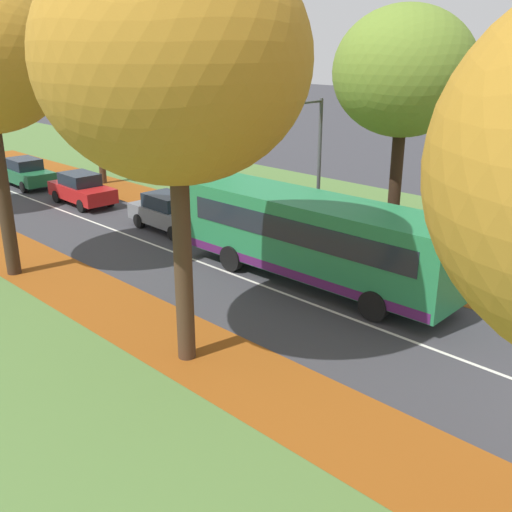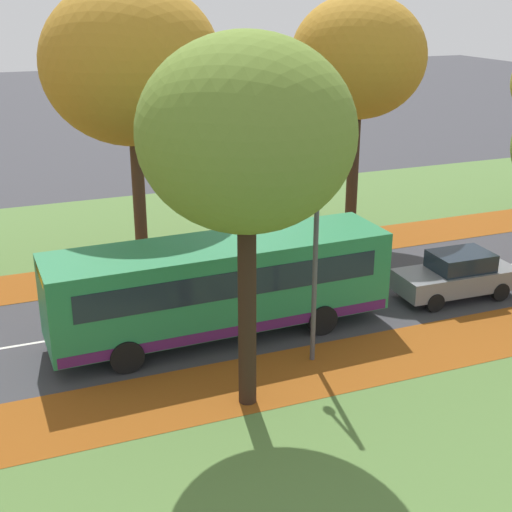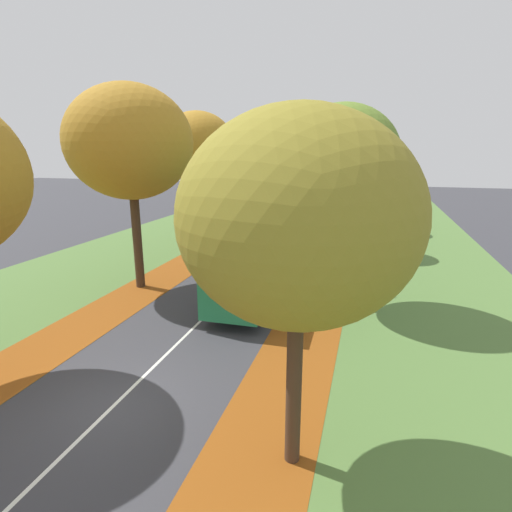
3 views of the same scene
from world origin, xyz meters
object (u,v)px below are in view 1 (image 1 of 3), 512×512
object	(u,v)px
tree_right_far	(94,75)
streetlamp_right	(314,161)
bus	(315,236)
car_grey_lead	(169,212)
tree_right_mid	(194,92)
car_red_following	(82,189)
tree_right_near	(404,73)
car_green_third_in_line	(26,173)
tree_left_near	(174,60)

from	to	relation	value
tree_right_far	streetlamp_right	bearing A→B (deg)	-93.79
bus	car_grey_lead	size ratio (longest dim) A/B	2.46
tree_right_mid	car_red_following	world-z (taller)	tree_right_mid
tree_right_far	car_red_following	world-z (taller)	tree_right_far
car_grey_lead	tree_right_near	bearing A→B (deg)	-68.24
car_grey_lead	car_green_third_in_line	xyz separation A→B (m)	(-0.55, 12.66, 0.00)
tree_right_near	car_green_third_in_line	distance (m)	22.97
tree_left_near	car_grey_lead	distance (m)	13.42
tree_right_near	car_red_following	xyz separation A→B (m)	(-4.03, 15.84, -6.11)
streetlamp_right	car_red_following	world-z (taller)	streetlamp_right
streetlamp_right	car_green_third_in_line	bearing A→B (deg)	97.30
bus	tree_right_near	bearing A→B (deg)	-8.80
tree_left_near	car_green_third_in_line	xyz separation A→B (m)	(6.21, 22.07, -6.76)
streetlamp_right	bus	size ratio (longest dim) A/B	0.57
streetlamp_right	car_red_following	xyz separation A→B (m)	(-2.31, 13.32, -2.92)
car_grey_lead	streetlamp_right	bearing A→B (deg)	-73.79
tree_right_mid	bus	size ratio (longest dim) A/B	0.73
bus	tree_right_far	bearing A→B (deg)	80.01
streetlamp_right	car_red_following	distance (m)	13.83
tree_right_mid	car_red_following	size ratio (longest dim) A/B	1.80
tree_right_mid	streetlamp_right	world-z (taller)	tree_right_mid
tree_right_near	bus	size ratio (longest dim) A/B	0.88
car_green_third_in_line	bus	bearing A→B (deg)	-89.26
bus	streetlamp_right	bearing A→B (deg)	41.31
tree_right_far	bus	xyz separation A→B (m)	(-3.30, -18.73, -4.46)
tree_right_near	tree_right_far	bearing A→B (deg)	91.80
bus	car_green_third_in_line	size ratio (longest dim) A/B	2.46
tree_right_near	car_grey_lead	xyz separation A→B (m)	(-3.63, 9.08, -6.11)
tree_right_mid	car_green_third_in_line	xyz separation A→B (m)	(-3.63, 10.94, -4.89)
tree_right_far	bus	bearing A→B (deg)	-99.99
bus	car_green_third_in_line	distance (m)	21.16
tree_left_near	car_grey_lead	size ratio (longest dim) A/B	2.46
bus	tree_right_mid	bearing A→B (deg)	71.81
tree_left_near	tree_right_mid	size ratio (longest dim) A/B	1.36
car_red_following	car_green_third_in_line	distance (m)	5.90
tree_left_near	car_red_following	size ratio (longest dim) A/B	2.45
tree_left_near	car_red_following	world-z (taller)	tree_left_near
tree_left_near	car_red_following	xyz separation A→B (m)	(6.36, 16.17, -6.76)
tree_right_far	bus	world-z (taller)	tree_right_far
streetlamp_right	car_grey_lead	size ratio (longest dim) A/B	1.41
tree_left_near	car_red_following	bearing A→B (deg)	68.53
tree_left_near	tree_right_near	bearing A→B (deg)	1.82
tree_right_mid	car_red_following	xyz separation A→B (m)	(-3.47, 5.04, -4.89)
tree_right_far	car_green_third_in_line	bearing A→B (deg)	146.08
car_green_third_in_line	car_red_following	bearing A→B (deg)	-88.53
tree_right_near	tree_right_mid	distance (m)	10.89
bus	car_red_following	world-z (taller)	bus
streetlamp_right	car_grey_lead	xyz separation A→B (m)	(-1.91, 6.56, -2.92)
tree_left_near	car_green_third_in_line	world-z (taller)	tree_left_near
tree_right_far	tree_right_mid	bearing A→B (deg)	-89.65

